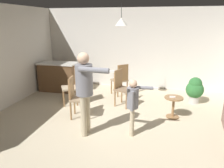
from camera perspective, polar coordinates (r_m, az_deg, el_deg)
name	(u,v)px	position (r m, az deg, el deg)	size (l,w,h in m)	color
ground	(117,127)	(4.93, 1.44, -11.15)	(7.68, 7.68, 0.00)	beige
wall_back	(136,49)	(7.60, 6.39, 9.17)	(6.40, 0.10, 2.70)	beige
kitchen_counter	(59,77)	(7.48, -13.79, 1.89)	(1.26, 0.66, 0.95)	brown
side_table_by_couch	(173,105)	(5.46, 15.78, -5.26)	(0.44, 0.44, 0.52)	olive
person_adult	(85,85)	(4.29, -7.10, -0.33)	(0.82, 0.53, 1.70)	tan
person_child	(133,101)	(4.35, 5.56, -4.54)	(0.60, 0.37, 1.18)	tan
dining_chair_by_counter	(72,85)	(6.16, -10.42, -0.32)	(0.57, 0.57, 1.00)	olive
dining_chair_near_wall	(121,78)	(6.78, 2.29, 1.48)	(0.59, 0.59, 1.00)	olive
dining_chair_centre_back	(122,86)	(5.95, 2.57, -0.64)	(0.54, 0.54, 1.00)	olive
dining_chair_spare	(76,96)	(5.27, -9.32, -3.08)	(0.48, 0.48, 1.00)	olive
potted_plant_corner	(195,89)	(6.58, 20.87, -1.25)	(0.49, 0.49, 0.75)	#B7B2AD
spare_remote_on_table	(172,97)	(5.35, 15.55, -3.26)	(0.04, 0.13, 0.04)	white
ceiling_light_pendant	(121,22)	(5.82, 2.46, 16.02)	(0.32, 0.32, 0.55)	silver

